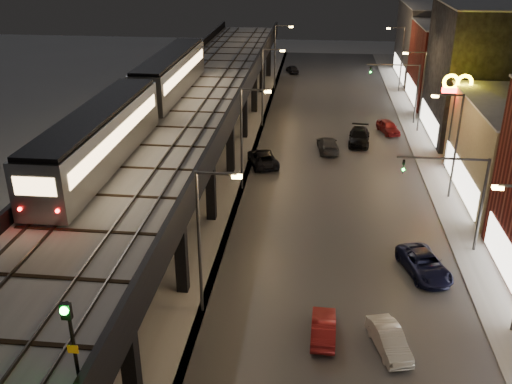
{
  "coord_description": "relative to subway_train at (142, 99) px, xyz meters",
  "views": [
    {
      "loc": [
        5.52,
        -14.45,
        20.41
      ],
      "look_at": [
        1.81,
        19.45,
        5.0
      ],
      "focal_mm": 40.0,
      "sensor_mm": 36.0,
      "label": 1
    }
  ],
  "objects": [
    {
      "name": "elevated_viaduct",
      "position": [
        2.5,
        2.81,
        -2.8
      ],
      "size": [
        9.0,
        100.0,
        6.3
      ],
      "color": "black",
      "rests_on": "ground"
    },
    {
      "name": "car_far_white",
      "position": [
        9.84,
        48.58,
        -7.8
      ],
      "size": [
        2.47,
        3.87,
        1.23
      ],
      "primitive_type": "imported",
      "rotation": [
        0.0,
        0.0,
        3.45
      ],
      "color": "black",
      "rests_on": "ground"
    },
    {
      "name": "traffic_light_rig_b",
      "position": [
        24.34,
        22.96,
        -3.91
      ],
      "size": [
        6.1,
        0.34,
        7.0
      ],
      "color": "#38383A",
      "rests_on": "ground"
    },
    {
      "name": "viaduct_parapet_far",
      "position": [
        -1.85,
        2.97,
        -1.56
      ],
      "size": [
        0.3,
        100.0,
        1.1
      ],
      "primitive_type": "cube",
      "color": "black",
      "rests_on": "elevated_viaduct"
    },
    {
      "name": "rail_signal",
      "position": [
        6.4,
        -29.29,
        0.47
      ],
      "size": [
        0.37,
        0.44,
        3.19
      ],
      "color": "black",
      "rests_on": "viaduct_trackbed"
    },
    {
      "name": "viaduct_trackbed",
      "position": [
        2.49,
        2.94,
        -2.03
      ],
      "size": [
        8.4,
        100.0,
        0.32
      ],
      "color": "#B2B7C1",
      "rests_on": "elevated_viaduct"
    },
    {
      "name": "sign_mcdonalds",
      "position": [
        26.5,
        8.73,
        -1.13
      ],
      "size": [
        2.7,
        0.36,
        9.11
      ],
      "color": "#38383A",
      "rests_on": "ground"
    },
    {
      "name": "car_mid_silver",
      "position": [
        9.07,
        7.74,
        -7.71
      ],
      "size": [
        3.78,
        5.54,
        1.41
      ],
      "primitive_type": "imported",
      "rotation": [
        0.0,
        0.0,
        3.46
      ],
      "color": "black",
      "rests_on": "ground"
    },
    {
      "name": "car_onc_silver",
      "position": [
        18.43,
        -18.4,
        -7.77
      ],
      "size": [
        2.32,
        4.09,
        1.28
      ],
      "primitive_type": "imported",
      "rotation": [
        0.0,
        0.0,
        0.26
      ],
      "color": "silver",
      "rests_on": "ground"
    },
    {
      "name": "streetlight_right_2",
      "position": [
        25.23,
        1.97,
        -3.18
      ],
      "size": [
        2.56,
        0.28,
        9.0
      ],
      "color": "#38383A",
      "rests_on": "ground"
    },
    {
      "name": "under_viaduct_pavement",
      "position": [
        2.5,
        5.97,
        -8.38
      ],
      "size": [
        11.0,
        120.0,
        0.06
      ],
      "primitive_type": "cube",
      "color": "#9FA1A8",
      "rests_on": "ground"
    },
    {
      "name": "streetlight_left_3",
      "position": [
        8.07,
        19.97,
        -3.18
      ],
      "size": [
        2.57,
        0.28,
        9.0
      ],
      "color": "#38383A",
      "rests_on": "ground"
    },
    {
      "name": "building_f",
      "position": [
        32.49,
        46.97,
        -2.84
      ],
      "size": [
        12.2,
        16.2,
        11.16
      ],
      "color": "#414045",
      "rests_on": "ground"
    },
    {
      "name": "car_near_white",
      "position": [
        14.94,
        -17.7,
        -7.79
      ],
      "size": [
        1.38,
        3.8,
        1.24
      ],
      "primitive_type": "imported",
      "rotation": [
        0.0,
        0.0,
        3.12
      ],
      "color": "maroon",
      "rests_on": "ground"
    },
    {
      "name": "streetlight_left_2",
      "position": [
        8.07,
        1.97,
        -3.18
      ],
      "size": [
        2.57,
        0.28,
        9.0
      ],
      "color": "#38383A",
      "rests_on": "ground"
    },
    {
      "name": "car_onc_white",
      "position": [
        18.68,
        15.02,
        -7.65
      ],
      "size": [
        2.56,
        5.4,
        1.52
      ],
      "primitive_type": "imported",
      "rotation": [
        0.0,
        0.0,
        -0.08
      ],
      "color": "black",
      "rests_on": "ground"
    },
    {
      "name": "streetlight_left_4",
      "position": [
        8.07,
        37.97,
        -3.18
      ],
      "size": [
        2.57,
        0.28,
        9.0
      ],
      "color": "#38383A",
      "rests_on": "ground"
    },
    {
      "name": "car_mid_dark",
      "position": [
        15.34,
        12.37,
        -7.72
      ],
      "size": [
        2.45,
        4.98,
        1.39
      ],
      "primitive_type": "imported",
      "rotation": [
        0.0,
        0.0,
        3.25
      ],
      "color": "#3B3C3F",
      "rests_on": "ground"
    },
    {
      "name": "subway_train",
      "position": [
        0.0,
        0.0,
        0.0
      ],
      "size": [
        3.02,
        37.15,
        3.61
      ],
      "color": "gray",
      "rests_on": "viaduct_trackbed"
    },
    {
      "name": "streetlight_right_3",
      "position": [
        25.23,
        19.97,
        -3.18
      ],
      "size": [
        2.56,
        0.28,
        9.0
      ],
      "color": "#38383A",
      "rests_on": "ground"
    },
    {
      "name": "building_d",
      "position": [
        32.49,
        18.97,
        -1.34
      ],
      "size": [
        12.2,
        13.2,
        14.16
      ],
      "color": "black",
      "rests_on": "ground"
    },
    {
      "name": "viaduct_parapet_streetside",
      "position": [
        6.85,
        2.97,
        -1.56
      ],
      "size": [
        0.3,
        100.0,
        1.1
      ],
      "primitive_type": "cube",
      "color": "black",
      "rests_on": "elevated_viaduct"
    },
    {
      "name": "sidewalk_right",
      "position": [
        26.0,
        5.97,
        -8.34
      ],
      "size": [
        4.0,
        120.0,
        0.14
      ],
      "primitive_type": "cube",
      "color": "#9FA1A8",
      "rests_on": "ground"
    },
    {
      "name": "car_onc_red",
      "position": [
        22.12,
        19.02,
        -7.71
      ],
      "size": [
        2.73,
        4.43,
        1.41
      ],
      "primitive_type": "imported",
      "rotation": [
        0.0,
        0.0,
        0.28
      ],
      "color": "maroon",
      "rests_on": "ground"
    },
    {
      "name": "building_e",
      "position": [
        32.49,
        32.97,
        -3.34
      ],
      "size": [
        12.2,
        12.2,
        10.16
      ],
      "color": "maroon",
      "rests_on": "ground"
    },
    {
      "name": "streetlight_left_1",
      "position": [
        8.07,
        -16.03,
        -3.18
      ],
      "size": [
        2.57,
        0.28,
        9.0
      ],
      "color": "#38383A",
      "rests_on": "ground"
    },
    {
      "name": "car_onc_dark",
      "position": [
        21.5,
        -10.46,
        -7.72
      ],
      "size": [
        3.54,
        5.44,
        1.39
      ],
      "primitive_type": "imported",
      "rotation": [
        0.0,
        0.0,
        0.26
      ],
      "color": "#121535",
      "rests_on": "ground"
    },
    {
      "name": "traffic_light_rig_a",
      "position": [
        24.34,
        -7.04,
        -3.91
      ],
      "size": [
        6.1,
        0.34,
        7.0
      ],
      "color": "#38383A",
      "rests_on": "ground"
    },
    {
      "name": "streetlight_right_4",
      "position": [
        25.23,
        37.97,
        -3.18
      ],
      "size": [
        2.56,
        0.28,
        9.0
      ],
      "color": "#38383A",
      "rests_on": "ground"
    },
    {
      "name": "road_surface",
      "position": [
        16.0,
        5.97,
        -8.38
      ],
      "size": [
        17.0,
        120.0,
        0.06
      ],
      "primitive_type": "cube",
      "color": "#46474D",
      "rests_on": "ground"
    }
  ]
}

